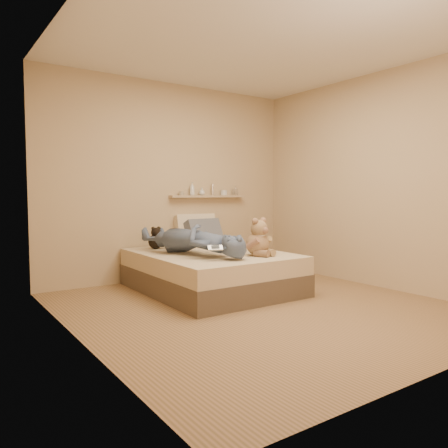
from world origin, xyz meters
TOP-DOWN VIEW (x-y plane):
  - room at (0.00, 0.00)m, footprint 3.80×3.80m
  - bed at (0.00, 0.93)m, footprint 1.50×1.90m
  - game_console at (-0.31, 0.35)m, footprint 0.17×0.12m
  - teddy_bear at (0.30, 0.40)m, footprint 0.35×0.34m
  - dark_plush at (-0.39, 1.58)m, footprint 0.18×0.18m
  - pillow_cream at (0.29, 1.76)m, footprint 0.58×0.34m
  - pillow_grey at (0.34, 1.62)m, footprint 0.52×0.31m
  - person at (-0.27, 0.88)m, footprint 0.86×1.54m
  - wall_shelf at (0.55, 1.84)m, footprint 1.20×0.12m
  - shelf_bottles at (0.56, 1.84)m, footprint 0.97×0.10m

SIDE VIEW (x-z plane):
  - bed at x=0.00m, z-range 0.00..0.45m
  - dark_plush at x=-0.39m, z-range 0.43..0.71m
  - game_console at x=-0.31m, z-range 0.56..0.61m
  - pillow_grey at x=0.34m, z-range 0.44..0.80m
  - person at x=-0.27m, z-range 0.45..0.80m
  - teddy_bear at x=0.30m, z-range 0.41..0.84m
  - pillow_cream at x=0.29m, z-range 0.44..0.86m
  - wall_shelf at x=0.55m, z-range 1.09..1.11m
  - shelf_bottles at x=0.56m, z-range 1.09..1.27m
  - room at x=0.00m, z-range -0.60..3.20m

